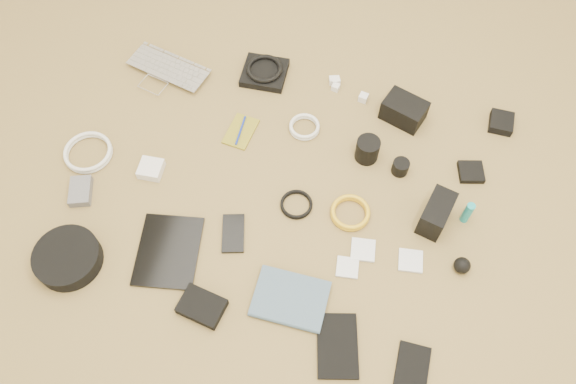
% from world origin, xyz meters
% --- Properties ---
extents(laptop, '(0.35, 0.28, 0.02)m').
position_xyz_m(laptop, '(-0.52, 0.38, 0.01)').
color(laptop, '#BBBBC0').
rests_on(laptop, ground).
extents(headphone_pouch, '(0.16, 0.15, 0.03)m').
position_xyz_m(headphone_pouch, '(-0.16, 0.48, 0.01)').
color(headphone_pouch, black).
rests_on(headphone_pouch, ground).
extents(headphones, '(0.17, 0.17, 0.02)m').
position_xyz_m(headphones, '(-0.16, 0.48, 0.04)').
color(headphones, black).
rests_on(headphones, headphone_pouch).
extents(charger_a, '(0.04, 0.04, 0.03)m').
position_xyz_m(charger_a, '(0.11, 0.50, 0.01)').
color(charger_a, white).
rests_on(charger_a, ground).
extents(charger_b, '(0.03, 0.03, 0.03)m').
position_xyz_m(charger_b, '(0.10, 0.50, 0.01)').
color(charger_b, white).
rests_on(charger_b, ground).
extents(charger_c, '(0.04, 0.04, 0.03)m').
position_xyz_m(charger_c, '(0.22, 0.45, 0.01)').
color(charger_c, white).
rests_on(charger_c, ground).
extents(charger_d, '(0.03, 0.03, 0.02)m').
position_xyz_m(charger_d, '(0.11, 0.47, 0.01)').
color(charger_d, white).
rests_on(charger_d, ground).
extents(dslr_camera, '(0.17, 0.14, 0.08)m').
position_xyz_m(dslr_camera, '(0.37, 0.40, 0.04)').
color(dslr_camera, black).
rests_on(dslr_camera, ground).
extents(lens_pouch, '(0.08, 0.09, 0.03)m').
position_xyz_m(lens_pouch, '(0.71, 0.44, 0.02)').
color(lens_pouch, black).
rests_on(lens_pouch, ground).
extents(notebook_olive, '(0.11, 0.15, 0.01)m').
position_xyz_m(notebook_olive, '(-0.17, 0.21, 0.00)').
color(notebook_olive, olive).
rests_on(notebook_olive, ground).
extents(pen_blue, '(0.01, 0.12, 0.01)m').
position_xyz_m(pen_blue, '(-0.17, 0.21, 0.01)').
color(pen_blue, '#13299D').
rests_on(pen_blue, notebook_olive).
extents(cable_white_a, '(0.12, 0.12, 0.01)m').
position_xyz_m(cable_white_a, '(0.04, 0.27, 0.01)').
color(cable_white_a, silver).
rests_on(cable_white_a, ground).
extents(lens_a, '(0.09, 0.09, 0.08)m').
position_xyz_m(lens_a, '(0.27, 0.21, 0.04)').
color(lens_a, black).
rests_on(lens_a, ground).
extents(lens_b, '(0.06, 0.06, 0.05)m').
position_xyz_m(lens_b, '(0.38, 0.17, 0.03)').
color(lens_b, black).
rests_on(lens_b, ground).
extents(card_reader, '(0.10, 0.10, 0.02)m').
position_xyz_m(card_reader, '(0.62, 0.22, 0.01)').
color(card_reader, black).
rests_on(card_reader, ground).
extents(power_brick, '(0.08, 0.08, 0.03)m').
position_xyz_m(power_brick, '(-0.42, -0.01, 0.02)').
color(power_brick, white).
rests_on(power_brick, ground).
extents(cable_white_b, '(0.19, 0.19, 0.01)m').
position_xyz_m(cable_white_b, '(-0.65, 0.01, 0.01)').
color(cable_white_b, silver).
rests_on(cable_white_b, ground).
extents(cable_black, '(0.12, 0.12, 0.01)m').
position_xyz_m(cable_black, '(0.08, -0.03, 0.00)').
color(cable_black, black).
rests_on(cable_black, ground).
extents(cable_yellow, '(0.14, 0.14, 0.01)m').
position_xyz_m(cable_yellow, '(0.25, -0.02, 0.01)').
color(cable_yellow, gold).
rests_on(cable_yellow, ground).
extents(flash, '(0.11, 0.15, 0.10)m').
position_xyz_m(flash, '(0.51, 0.01, 0.05)').
color(flash, black).
rests_on(flash, ground).
extents(lens_cleaner, '(0.03, 0.03, 0.09)m').
position_xyz_m(lens_cleaner, '(0.61, 0.04, 0.05)').
color(lens_cleaner, teal).
rests_on(lens_cleaner, ground).
extents(battery_charger, '(0.10, 0.12, 0.03)m').
position_xyz_m(battery_charger, '(-0.62, -0.14, 0.01)').
color(battery_charger, '#5B5C61').
rests_on(battery_charger, ground).
extents(tablet, '(0.22, 0.26, 0.01)m').
position_xyz_m(tablet, '(-0.27, -0.27, 0.01)').
color(tablet, black).
rests_on(tablet, ground).
extents(phone, '(0.10, 0.14, 0.01)m').
position_xyz_m(phone, '(-0.09, -0.17, 0.01)').
color(phone, black).
rests_on(phone, ground).
extents(filter_case_left, '(0.07, 0.07, 0.01)m').
position_xyz_m(filter_case_left, '(0.27, -0.21, 0.00)').
color(filter_case_left, silver).
rests_on(filter_case_left, ground).
extents(filter_case_mid, '(0.08, 0.08, 0.01)m').
position_xyz_m(filter_case_mid, '(0.31, -0.14, 0.01)').
color(filter_case_mid, silver).
rests_on(filter_case_mid, ground).
extents(filter_case_right, '(0.08, 0.08, 0.01)m').
position_xyz_m(filter_case_right, '(0.46, -0.14, 0.01)').
color(filter_case_right, silver).
rests_on(filter_case_right, ground).
extents(air_blower, '(0.06, 0.06, 0.05)m').
position_xyz_m(air_blower, '(0.61, -0.13, 0.03)').
color(air_blower, black).
rests_on(air_blower, ground).
extents(headphone_case, '(0.24, 0.24, 0.06)m').
position_xyz_m(headphone_case, '(-0.55, -0.37, 0.03)').
color(headphone_case, black).
rests_on(headphone_case, ground).
extents(drive_case, '(0.14, 0.12, 0.03)m').
position_xyz_m(drive_case, '(-0.12, -0.42, 0.02)').
color(drive_case, black).
rests_on(drive_case, ground).
extents(paperback, '(0.22, 0.17, 0.02)m').
position_xyz_m(paperback, '(0.12, -0.42, 0.01)').
color(paperback, '#425A70').
rests_on(paperback, ground).
extents(notebook_black_a, '(0.15, 0.20, 0.01)m').
position_xyz_m(notebook_black_a, '(0.29, -0.45, 0.01)').
color(notebook_black_a, black).
rests_on(notebook_black_a, ground).
extents(notebook_black_b, '(0.09, 0.14, 0.01)m').
position_xyz_m(notebook_black_b, '(0.50, -0.46, 0.01)').
color(notebook_black_b, black).
rests_on(notebook_black_b, ground).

